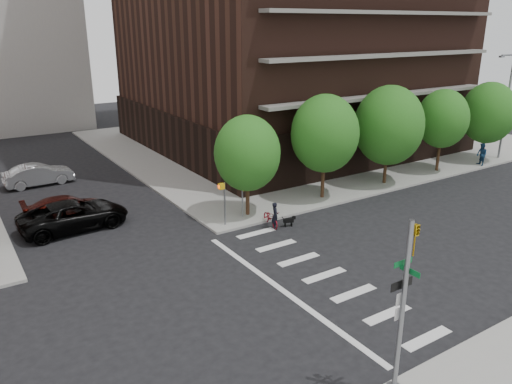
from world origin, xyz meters
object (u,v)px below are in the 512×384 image
(traffic_signal, at_px, (401,325))
(dog_walker, at_px, (275,216))
(parked_car_silver, at_px, (39,175))
(pedestrian_far, at_px, (482,154))
(parked_car_black, at_px, (74,215))
(scooter, at_px, (271,218))
(parked_car_maroon, at_px, (67,208))

(traffic_signal, distance_m, dog_walker, 14.44)
(traffic_signal, height_order, parked_car_silver, traffic_signal)
(parked_car_silver, relative_size, dog_walker, 3.00)
(dog_walker, distance_m, pedestrian_far, 22.05)
(pedestrian_far, bearing_deg, parked_car_black, -78.06)
(traffic_signal, xyz_separation_m, parked_car_silver, (-5.13, 29.80, -1.90))
(scooter, relative_size, pedestrian_far, 0.99)
(dog_walker, bearing_deg, traffic_signal, -177.99)
(scooter, xyz_separation_m, dog_walker, (-0.04, -0.50, 0.32))
(parked_car_silver, xyz_separation_m, dog_walker, (9.92, -16.30, 0.01))
(traffic_signal, relative_size, pedestrian_far, 3.21)
(parked_car_maroon, relative_size, pedestrian_far, 2.72)
(parked_car_maroon, bearing_deg, dog_walker, -127.47)
(parked_car_black, xyz_separation_m, dog_walker, (9.82, -6.31, -0.04))
(parked_car_maroon, height_order, scooter, parked_car_maroon)
(traffic_signal, height_order, pedestrian_far, traffic_signal)
(parked_car_silver, distance_m, scooter, 18.69)
(traffic_signal, distance_m, parked_car_black, 20.51)
(dog_walker, relative_size, pedestrian_far, 0.87)
(scooter, bearing_deg, dog_walker, -85.58)
(scooter, bearing_deg, traffic_signal, -99.68)
(traffic_signal, distance_m, pedestrian_far, 30.74)
(parked_car_silver, height_order, scooter, parked_car_silver)
(parked_car_black, relative_size, parked_car_silver, 1.26)
(parked_car_black, bearing_deg, traffic_signal, -169.17)
(traffic_signal, height_order, parked_car_black, traffic_signal)
(parked_car_maroon, height_order, pedestrian_far, pedestrian_far)
(traffic_signal, distance_m, parked_car_maroon, 22.20)
(parked_car_maroon, distance_m, pedestrian_far, 32.48)
(parked_car_maroon, relative_size, dog_walker, 3.14)
(parked_car_maroon, bearing_deg, traffic_signal, -165.01)
(parked_car_silver, bearing_deg, parked_car_black, 178.08)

